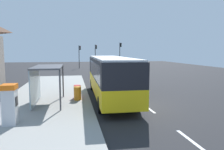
# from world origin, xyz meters

# --- Properties ---
(ground_plane) EXTENTS (56.00, 92.00, 0.04)m
(ground_plane) POSITION_xyz_m (0.00, 14.00, -0.02)
(ground_plane) COLOR #262628
(sidewalk_platform) EXTENTS (6.20, 30.00, 0.18)m
(sidewalk_platform) POSITION_xyz_m (-6.40, 2.00, 0.09)
(sidewalk_platform) COLOR #999993
(sidewalk_platform) RESTS_ON ground
(lane_stripe_seg_0) EXTENTS (0.16, 2.20, 0.01)m
(lane_stripe_seg_0) POSITION_xyz_m (0.25, -6.00, 0.01)
(lane_stripe_seg_0) COLOR silver
(lane_stripe_seg_0) RESTS_ON ground
(lane_stripe_seg_1) EXTENTS (0.16, 2.20, 0.01)m
(lane_stripe_seg_1) POSITION_xyz_m (0.25, -1.00, 0.01)
(lane_stripe_seg_1) COLOR silver
(lane_stripe_seg_1) RESTS_ON ground
(lane_stripe_seg_2) EXTENTS (0.16, 2.20, 0.01)m
(lane_stripe_seg_2) POSITION_xyz_m (0.25, 4.00, 0.01)
(lane_stripe_seg_2) COLOR silver
(lane_stripe_seg_2) RESTS_ON ground
(lane_stripe_seg_3) EXTENTS (0.16, 2.20, 0.01)m
(lane_stripe_seg_3) POSITION_xyz_m (0.25, 9.00, 0.01)
(lane_stripe_seg_3) COLOR silver
(lane_stripe_seg_3) RESTS_ON ground
(lane_stripe_seg_4) EXTENTS (0.16, 2.20, 0.01)m
(lane_stripe_seg_4) POSITION_xyz_m (0.25, 14.00, 0.01)
(lane_stripe_seg_4) COLOR silver
(lane_stripe_seg_4) RESTS_ON ground
(lane_stripe_seg_5) EXTENTS (0.16, 2.20, 0.01)m
(lane_stripe_seg_5) POSITION_xyz_m (0.25, 19.00, 0.01)
(lane_stripe_seg_5) COLOR silver
(lane_stripe_seg_5) RESTS_ON ground
(lane_stripe_seg_6) EXTENTS (0.16, 2.20, 0.01)m
(lane_stripe_seg_6) POSITION_xyz_m (0.25, 24.00, 0.01)
(lane_stripe_seg_6) COLOR silver
(lane_stripe_seg_6) RESTS_ON ground
(lane_stripe_seg_7) EXTENTS (0.16, 2.20, 0.01)m
(lane_stripe_seg_7) POSITION_xyz_m (0.25, 29.00, 0.01)
(lane_stripe_seg_7) COLOR silver
(lane_stripe_seg_7) RESTS_ON ground
(bus) EXTENTS (2.77, 11.07, 3.21)m
(bus) POSITION_xyz_m (-1.71, 2.26, 1.84)
(bus) COLOR yellow
(bus) RESTS_ON ground
(white_van) EXTENTS (2.10, 5.23, 2.30)m
(white_van) POSITION_xyz_m (2.20, 19.96, 1.34)
(white_van) COLOR black
(white_van) RESTS_ON ground
(sedan_near) EXTENTS (1.95, 4.45, 1.52)m
(sedan_near) POSITION_xyz_m (2.30, 40.03, 0.79)
(sedan_near) COLOR #B7B7BC
(sedan_near) RESTS_ON ground
(sedan_far) EXTENTS (1.89, 4.43, 1.52)m
(sedan_far) POSITION_xyz_m (2.30, 28.81, 0.79)
(sedan_far) COLOR #195933
(sedan_far) RESTS_ON ground
(ticket_machine) EXTENTS (0.66, 0.76, 1.94)m
(ticket_machine) POSITION_xyz_m (-7.47, -3.12, 1.17)
(ticket_machine) COLOR silver
(ticket_machine) RESTS_ON sidewalk_platform
(recycling_bin_orange) EXTENTS (0.52, 0.52, 0.95)m
(recycling_bin_orange) POSITION_xyz_m (-4.20, 1.53, 0.66)
(recycling_bin_orange) COLOR orange
(recycling_bin_orange) RESTS_ON sidewalk_platform
(recycling_bin_red) EXTENTS (0.52, 0.52, 0.95)m
(recycling_bin_red) POSITION_xyz_m (-4.20, 2.23, 0.66)
(recycling_bin_red) COLOR red
(recycling_bin_red) RESTS_ON sidewalk_platform
(traffic_light_near_side) EXTENTS (0.49, 0.28, 5.45)m
(traffic_light_near_side) POSITION_xyz_m (5.49, 30.98, 3.59)
(traffic_light_near_side) COLOR #2D2D2D
(traffic_light_near_side) RESTS_ON ground
(traffic_light_far_side) EXTENTS (0.49, 0.28, 4.83)m
(traffic_light_far_side) POSITION_xyz_m (-3.10, 31.78, 3.22)
(traffic_light_far_side) COLOR #2D2D2D
(traffic_light_far_side) RESTS_ON ground
(traffic_light_median) EXTENTS (0.49, 0.28, 5.04)m
(traffic_light_median) POSITION_xyz_m (0.40, 32.58, 3.35)
(traffic_light_median) COLOR #2D2D2D
(traffic_light_median) RESTS_ON ground
(bus_shelter) EXTENTS (1.80, 4.00, 2.50)m
(bus_shelter) POSITION_xyz_m (-6.41, 0.83, 2.10)
(bus_shelter) COLOR #4C4C51
(bus_shelter) RESTS_ON sidewalk_platform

